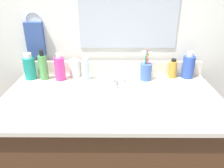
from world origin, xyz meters
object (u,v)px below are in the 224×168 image
at_px(bottle_soap_pink, 60,68).
at_px(bottle_lotion_white, 75,68).
at_px(hand_towel, 35,40).
at_px(bottle_toner_green, 43,67).
at_px(bottle_gel_clear, 85,70).
at_px(soap_bar, 163,79).
at_px(bottle_oil_amber, 173,69).
at_px(cup_blue_plastic, 146,71).
at_px(faucet, 113,80).
at_px(bottle_mouthwash_teal, 30,67).
at_px(bottle_shampoo_blue, 188,66).

bearing_deg(bottle_soap_pink, bottle_lotion_white, 32.46).
relative_size(hand_towel, bottle_toner_green, 1.18).
bearing_deg(bottle_gel_clear, bottle_toner_green, 179.39).
relative_size(bottle_toner_green, bottle_lotion_white, 1.43).
bearing_deg(soap_bar, bottle_lotion_white, 172.79).
bearing_deg(bottle_oil_amber, cup_blue_plastic, -167.52).
bearing_deg(bottle_lotion_white, faucet, -26.61).
xyz_separation_m(hand_towel, bottle_mouthwash_teal, (-0.03, -0.09, -0.15)).
bearing_deg(bottle_toner_green, bottle_lotion_white, 12.83).
distance_m(bottle_oil_amber, bottle_lotion_white, 0.61).
xyz_separation_m(hand_towel, bottle_shampoo_blue, (0.95, -0.07, -0.15)).
height_order(bottle_gel_clear, bottle_lotion_white, bottle_gel_clear).
height_order(bottle_lotion_white, cup_blue_plastic, cup_blue_plastic).
height_order(faucet, bottle_shampoo_blue, bottle_shampoo_blue).
relative_size(bottle_soap_pink, bottle_shampoo_blue, 1.00).
bearing_deg(bottle_oil_amber, bottle_mouthwash_teal, -178.50).
distance_m(bottle_soap_pink, bottle_lotion_white, 0.10).
bearing_deg(bottle_gel_clear, faucet, -24.27).
relative_size(bottle_toner_green, cup_blue_plastic, 0.98).
bearing_deg(bottle_mouthwash_teal, bottle_gel_clear, -1.47).
bearing_deg(bottle_lotion_white, bottle_toner_green, -167.17).
distance_m(faucet, bottle_lotion_white, 0.27).
xyz_separation_m(bottle_shampoo_blue, soap_bar, (-0.16, -0.06, -0.06)).
bearing_deg(cup_blue_plastic, bottle_lotion_white, 173.41).
bearing_deg(bottle_mouthwash_teal, bottle_toner_green, -3.99).
xyz_separation_m(hand_towel, bottle_gel_clear, (0.32, -0.10, -0.16)).
distance_m(hand_towel, bottle_shampoo_blue, 0.97).
xyz_separation_m(bottle_mouthwash_teal, cup_blue_plastic, (0.71, -0.01, -0.02)).
height_order(faucet, cup_blue_plastic, cup_blue_plastic).
xyz_separation_m(bottle_toner_green, soap_bar, (0.73, -0.03, -0.07)).
distance_m(hand_towel, cup_blue_plastic, 0.71).
bearing_deg(bottle_mouthwash_teal, bottle_lotion_white, 7.54).
height_order(bottle_mouthwash_teal, bottle_lotion_white, bottle_mouthwash_teal).
bearing_deg(soap_bar, bottle_mouthwash_teal, 177.69).
height_order(cup_blue_plastic, soap_bar, cup_blue_plastic).
bearing_deg(bottle_shampoo_blue, cup_blue_plastic, -171.92).
height_order(bottle_shampoo_blue, bottle_mouthwash_teal, bottle_shampoo_blue).
bearing_deg(bottle_lotion_white, soap_bar, -7.21).
height_order(hand_towel, soap_bar, hand_towel).
bearing_deg(bottle_toner_green, bottle_soap_pink, -5.71).
height_order(bottle_gel_clear, bottle_mouthwash_teal, bottle_mouthwash_teal).
bearing_deg(bottle_toner_green, bottle_oil_amber, 2.10).
xyz_separation_m(faucet, soap_bar, (0.30, 0.05, -0.02)).
bearing_deg(bottle_gel_clear, soap_bar, -2.92).
distance_m(bottle_lotion_white, cup_blue_plastic, 0.44).
bearing_deg(bottle_oil_amber, bottle_lotion_white, 178.82).
relative_size(bottle_soap_pink, bottle_oil_amber, 1.37).
height_order(bottle_oil_amber, soap_bar, bottle_oil_amber).
distance_m(hand_towel, bottle_soap_pink, 0.24).
bearing_deg(bottle_lotion_white, hand_towel, 167.31).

